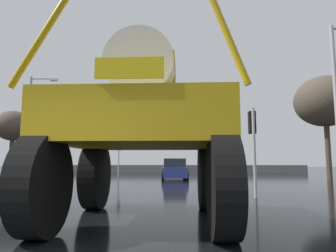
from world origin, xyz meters
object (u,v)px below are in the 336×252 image
traffic_signal_far_left (119,150)px  bare_tree_right (325,102)px  oversize_sprayer (144,129)px  sedan_ahead (174,170)px  traffic_signal_near_right (253,132)px  bare_tree_left (13,126)px  streetlight_far_left (31,121)px

traffic_signal_far_left → bare_tree_right: (15.96, -5.78, 3.14)m
traffic_signal_far_left → bare_tree_right: 17.26m
oversize_sprayer → sedan_ahead: 15.81m
sedan_ahead → traffic_signal_near_right: size_ratio=1.29×
sedan_ahead → bare_tree_right: bare_tree_right is taller
traffic_signal_far_left → bare_tree_left: size_ratio=0.65×
oversize_sprayer → bare_tree_right: bearing=-36.8°
oversize_sprayer → streetlight_far_left: 17.54m
oversize_sprayer → sedan_ahead: size_ratio=1.20×
traffic_signal_near_right → streetlight_far_left: bearing=144.9°
traffic_signal_far_left → bare_tree_right: size_ratio=0.45×
sedan_ahead → traffic_signal_near_right: (3.33, -11.16, 1.67)m
traffic_signal_far_left → bare_tree_left: bare_tree_left is taller
traffic_signal_near_right → streetlight_far_left: (-13.59, 9.56, 1.82)m
streetlight_far_left → bare_tree_right: size_ratio=1.02×
bare_tree_left → bare_tree_right: bare_tree_right is taller
oversize_sprayer → bare_tree_right: 18.69m
streetlight_far_left → sedan_ahead: bearing=8.9°
streetlight_far_left → bare_tree_left: size_ratio=1.49×
traffic_signal_near_right → traffic_signal_far_left: (-8.56, 16.01, -0.01)m
bare_tree_right → sedan_ahead: bearing=175.1°
traffic_signal_near_right → streetlight_far_left: streetlight_far_left is taller
sedan_ahead → traffic_signal_far_left: traffic_signal_far_left is taller
oversize_sprayer → streetlight_far_left: bearing=35.0°
sedan_ahead → streetlight_far_left: 10.95m
oversize_sprayer → traffic_signal_far_left: bearing=13.3°
sedan_ahead → bare_tree_left: 12.30m
traffic_signal_near_right → streetlight_far_left: size_ratio=0.44×
oversize_sprayer → bare_tree_left: bearing=38.1°
sedan_ahead → bare_tree_right: size_ratio=0.58×
streetlight_far_left → bare_tree_right: streetlight_far_left is taller
oversize_sprayer → traffic_signal_far_left: (-5.11, 20.60, 0.34)m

